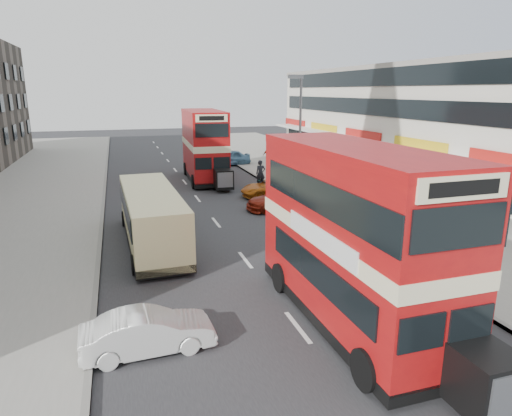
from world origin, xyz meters
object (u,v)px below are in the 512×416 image
object	(u,v)px
bus_main	(354,237)
cyclist	(261,180)
car_right_b	(273,188)
pedestrian_far	(269,156)
street_lamp	(299,128)
bus_second	(204,145)
car_right_c	(227,158)
coach	(152,215)
pedestrian_near	(327,193)
car_right_a	(282,199)
car_left_front	(148,332)

from	to	relation	value
bus_main	cyclist	bearing A→B (deg)	-99.97
car_right_b	cyclist	size ratio (longest dim) A/B	2.00
bus_main	pedestrian_far	xyz separation A→B (m)	(7.07, 28.95, -1.71)
street_lamp	cyclist	distance (m)	5.27
bus_second	car_right_c	world-z (taller)	bus_second
coach	cyclist	size ratio (longest dim) A/B	4.09
cyclist	pedestrian_near	bearing A→B (deg)	-63.33
pedestrian_near	cyclist	size ratio (longest dim) A/B	0.73
bus_second	car_right_c	distance (m)	7.89
car_right_c	cyclist	distance (m)	12.14
car_right_a	car_right_b	xyz separation A→B (m)	(0.60, 3.30, -0.03)
car_right_a	pedestrian_near	distance (m)	2.88
bus_main	car_right_c	world-z (taller)	bus_main
car_left_front	pedestrian_far	world-z (taller)	pedestrian_far
coach	street_lamp	bearing A→B (deg)	31.31
car_left_front	car_right_b	bearing A→B (deg)	-32.27
bus_main	pedestrian_far	size ratio (longest dim) A/B	4.99
bus_second	car_right_b	world-z (taller)	bus_second
car_right_b	pedestrian_far	distance (m)	12.39
car_right_c	car_right_b	bearing A→B (deg)	3.12
coach	bus_main	bearing A→B (deg)	-62.32
bus_main	street_lamp	bearing A→B (deg)	-107.31
coach	pedestrian_far	size ratio (longest dim) A/B	4.72
car_left_front	pedestrian_near	distance (m)	17.68
car_right_c	pedestrian_far	size ratio (longest dim) A/B	2.26
bus_second	car_left_front	world-z (taller)	bus_second
bus_second	car_right_a	distance (m)	11.25
car_right_a	pedestrian_far	size ratio (longest dim) A/B	2.31
car_right_a	car_right_b	bearing A→B (deg)	163.18
car_right_a	pedestrian_far	world-z (taller)	pedestrian_far
coach	car_right_b	xyz separation A→B (m)	(8.79, 7.67, -0.81)
coach	car_right_b	world-z (taller)	coach
pedestrian_far	pedestrian_near	bearing A→B (deg)	-90.39
street_lamp	pedestrian_far	world-z (taller)	street_lamp
coach	car_right_a	distance (m)	9.32
pedestrian_far	car_left_front	bearing A→B (deg)	-109.87
pedestrian_far	cyclist	world-z (taller)	cyclist
bus_main	pedestrian_far	bearing A→B (deg)	-104.43
car_right_c	pedestrian_far	xyz separation A→B (m)	(3.50, -2.30, 0.38)
coach	pedestrian_far	xyz separation A→B (m)	(12.45, 19.50, -0.31)
street_lamp	coach	world-z (taller)	street_lamp
coach	pedestrian_near	xyz separation A→B (m)	(10.99, 3.79, -0.46)
car_left_front	car_right_a	world-z (taller)	car_right_a
bus_second	car_right_c	xyz separation A→B (m)	(3.51, 6.74, -2.11)
car_right_c	pedestrian_far	bearing A→B (deg)	60.47
pedestrian_far	car_right_c	bearing A→B (deg)	151.64
car_right_a	cyclist	bearing A→B (deg)	170.27
car_right_c	pedestrian_far	distance (m)	4.20
pedestrian_far	coach	bearing A→B (deg)	-117.64
bus_second	car_right_a	size ratio (longest dim) A/B	2.20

